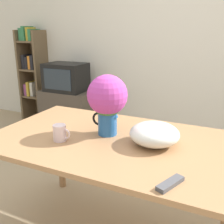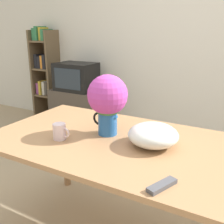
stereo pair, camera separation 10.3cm
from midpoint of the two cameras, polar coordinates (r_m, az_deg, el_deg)
The scene contains 9 objects.
wall_back at distance 3.39m, azimuth 18.21°, elevation 14.92°, with size 8.00×0.05×2.60m.
table at distance 1.66m, azimuth 1.83°, elevation -8.79°, with size 1.53×0.91×0.76m.
flower_vase at distance 1.62m, azimuth 0.85°, elevation 2.70°, with size 0.25×0.25×0.38m.
coffee_mug at distance 1.62m, azimuth -9.50°, elevation -4.23°, with size 0.11×0.08×0.10m.
white_bowl at distance 1.53m, azimuth 10.86°, elevation -4.95°, with size 0.29×0.29×0.13m.
remote_control at distance 1.18m, azimuth 13.41°, elevation -15.33°, with size 0.10×0.16×0.02m.
tv_stand at distance 3.77m, azimuth -6.70°, elevation 0.34°, with size 0.72×0.41×0.60m.
tv_set at distance 3.66m, azimuth -6.99°, elevation 7.63°, with size 0.54×0.40×0.38m.
bookshelf at distance 4.32m, azimuth -13.57°, elevation 9.01°, with size 0.37×0.31×1.45m.
Camera 2 is at (0.71, -1.26, 1.40)m, focal length 42.00 mm.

